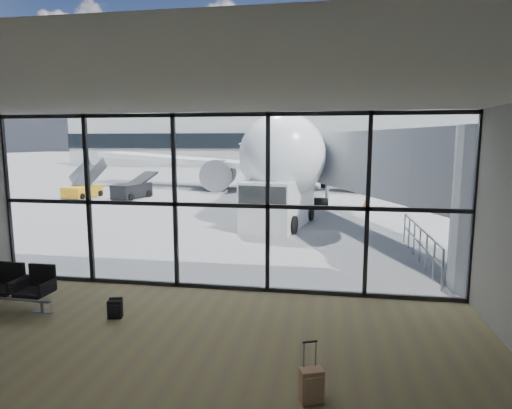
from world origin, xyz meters
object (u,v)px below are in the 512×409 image
(suitcase, at_px, (312,385))
(airliner, at_px, (289,150))
(backpack, at_px, (115,309))
(seating_row, at_px, (8,284))
(service_van, at_px, (279,202))
(belt_loader, at_px, (133,190))
(mobile_stairs, at_px, (83,190))

(suitcase, distance_m, airliner, 31.03)
(backpack, bearing_deg, seating_row, 164.07)
(service_van, xyz_separation_m, belt_loader, (-10.88, 8.15, -0.53))
(backpack, relative_size, suitcase, 0.48)
(backpack, height_order, airliner, airliner)
(suitcase, xyz_separation_m, belt_loader, (-12.82, 21.44, 0.30))
(suitcase, relative_size, belt_loader, 0.23)
(backpack, distance_m, airliner, 28.56)
(mobile_stairs, bearing_deg, suitcase, -43.16)
(suitcase, distance_m, service_van, 13.46)
(airliner, bearing_deg, belt_loader, -140.48)
(suitcase, distance_m, belt_loader, 24.99)
(backpack, xyz_separation_m, mobile_stairs, (-12.16, 18.98, 0.30))
(suitcase, height_order, belt_loader, belt_loader)
(suitcase, bearing_deg, airliner, 73.83)
(backpack, bearing_deg, service_van, 66.00)
(mobile_stairs, bearing_deg, seating_row, -54.08)
(seating_row, height_order, belt_loader, belt_loader)
(service_van, distance_m, mobile_stairs, 16.61)
(service_van, height_order, mobile_stairs, service_van)
(seating_row, bearing_deg, airliner, 83.92)
(airliner, xyz_separation_m, service_van, (1.06, -17.46, -2.00))
(suitcase, bearing_deg, service_van, 76.57)
(seating_row, relative_size, suitcase, 2.57)
(belt_loader, bearing_deg, airliner, 57.40)
(airliner, bearing_deg, backpack, -96.54)
(suitcase, distance_m, mobile_stairs, 26.95)
(seating_row, bearing_deg, service_van, 66.75)
(seating_row, relative_size, airliner, 0.06)
(airliner, bearing_deg, mobile_stairs, -148.98)
(seating_row, bearing_deg, suitcase, -18.10)
(backpack, xyz_separation_m, airliner, (1.29, 28.38, 2.89))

